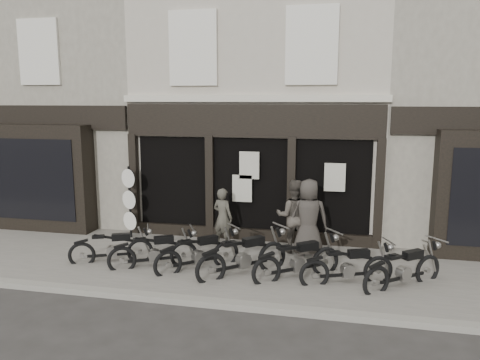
% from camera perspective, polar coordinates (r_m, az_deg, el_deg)
% --- Properties ---
extents(ground_plane, '(90.00, 90.00, 0.00)m').
position_cam_1_polar(ground_plane, '(10.69, -1.91, -12.31)').
color(ground_plane, '#2D2B28').
rests_on(ground_plane, ground).
extents(pavement, '(30.00, 4.20, 0.12)m').
position_cam_1_polar(pavement, '(11.49, -0.78, -10.39)').
color(pavement, '#69655C').
rests_on(pavement, ground_plane).
extents(kerb, '(30.00, 0.25, 0.13)m').
position_cam_1_polar(kerb, '(9.56, -3.83, -14.69)').
color(kerb, gray).
rests_on(kerb, ground_plane).
extents(central_building, '(7.30, 6.22, 8.34)m').
position_cam_1_polar(central_building, '(15.74, 3.45, 9.98)').
color(central_building, '#B5AC9B').
rests_on(central_building, ground).
extents(neighbour_left, '(5.60, 6.73, 8.34)m').
position_cam_1_polar(neighbour_left, '(17.83, -17.47, 9.40)').
color(neighbour_left, gray).
rests_on(neighbour_left, ground).
extents(neighbour_right, '(5.60, 6.73, 8.34)m').
position_cam_1_polar(neighbour_right, '(15.97, 26.83, 8.81)').
color(neighbour_right, gray).
rests_on(neighbour_right, ground).
extents(motorcycle_0, '(1.89, 1.08, 0.97)m').
position_cam_1_polar(motorcycle_0, '(11.95, -15.30, -8.30)').
color(motorcycle_0, black).
rests_on(motorcycle_0, ground).
extents(motorcycle_1, '(1.94, 1.25, 1.02)m').
position_cam_1_polar(motorcycle_1, '(11.37, -10.39, -8.94)').
color(motorcycle_1, black).
rests_on(motorcycle_1, ground).
extents(motorcycle_2, '(1.77, 1.63, 1.04)m').
position_cam_1_polar(motorcycle_2, '(11.09, -5.04, -9.24)').
color(motorcycle_2, black).
rests_on(motorcycle_2, ground).
extents(motorcycle_3, '(1.90, 1.80, 1.13)m').
position_cam_1_polar(motorcycle_3, '(10.73, 0.46, -9.68)').
color(motorcycle_3, black).
rests_on(motorcycle_3, ground).
extents(motorcycle_4, '(1.91, 1.57, 1.07)m').
position_cam_1_polar(motorcycle_4, '(10.64, 7.07, -10.06)').
color(motorcycle_4, black).
rests_on(motorcycle_4, ground).
extents(motorcycle_5, '(2.01, 1.07, 1.02)m').
position_cam_1_polar(motorcycle_5, '(10.51, 13.02, -10.60)').
color(motorcycle_5, black).
rests_on(motorcycle_5, ground).
extents(motorcycle_6, '(1.82, 1.59, 1.04)m').
position_cam_1_polar(motorcycle_6, '(10.66, 19.35, -10.58)').
color(motorcycle_6, black).
rests_on(motorcycle_6, ground).
extents(man_left, '(0.67, 0.56, 1.59)m').
position_cam_1_polar(man_left, '(12.55, -2.12, -4.57)').
color(man_left, '#444138').
rests_on(man_left, pavement).
extents(man_centre, '(0.97, 0.78, 1.89)m').
position_cam_1_polar(man_centre, '(12.13, 6.57, -4.38)').
color(man_centre, '#453F37').
rests_on(man_centre, pavement).
extents(man_right, '(1.03, 0.74, 1.96)m').
position_cam_1_polar(man_right, '(11.88, 8.36, -4.55)').
color(man_right, '#36322D').
rests_on(man_right, pavement).
extents(advert_sign_post, '(0.50, 0.34, 2.18)m').
position_cam_1_polar(advert_sign_post, '(13.63, -13.31, -3.04)').
color(advert_sign_post, black).
rests_on(advert_sign_post, ground).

